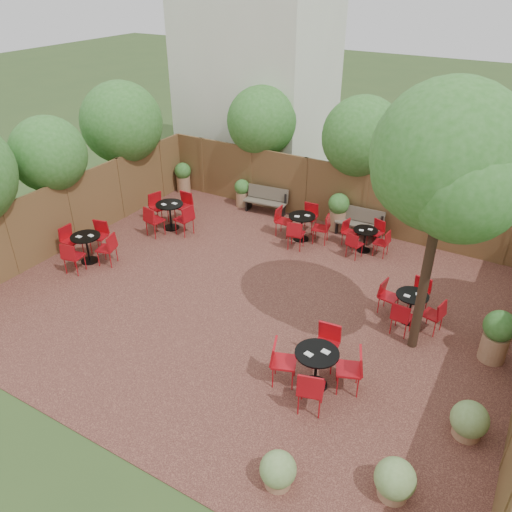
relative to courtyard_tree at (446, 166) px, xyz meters
The scene contains 12 objects.
ground 5.61m from the courtyard_tree, behind, with size 80.00×80.00×0.00m, color #354F23.
courtyard_paving 5.60m from the courtyard_tree, behind, with size 12.00×10.00×0.02m, color #3A1C18.
fence_back 6.77m from the courtyard_tree, 129.54° to the left, with size 12.00×0.08×2.00m, color brown.
fence_left 10.31m from the courtyard_tree, behind, with size 0.08×10.00×2.00m, color brown.
neighbour_building 11.32m from the courtyard_tree, 137.46° to the left, with size 5.00×4.00×8.00m, color silver.
overhang_foliage 6.30m from the courtyard_tree, 158.58° to the left, with size 15.88×10.95×2.76m.
courtyard_tree is the anchor object (origin of this frame).
park_bench_left 8.22m from the courtyard_tree, 144.68° to the left, with size 1.44×0.61×0.86m.
park_bench_right 6.26m from the courtyard_tree, 123.41° to the left, with size 1.41×0.51×0.86m.
bistro_tables 5.76m from the courtyard_tree, behind, with size 9.97×7.21×0.96m.
planters 6.03m from the courtyard_tree, 140.96° to the left, with size 11.64×4.59×1.18m.
low_shrubs 4.98m from the courtyard_tree, 80.06° to the right, with size 3.00×3.14×0.70m.
Camera 1 is at (5.28, -8.75, 7.21)m, focal length 35.72 mm.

